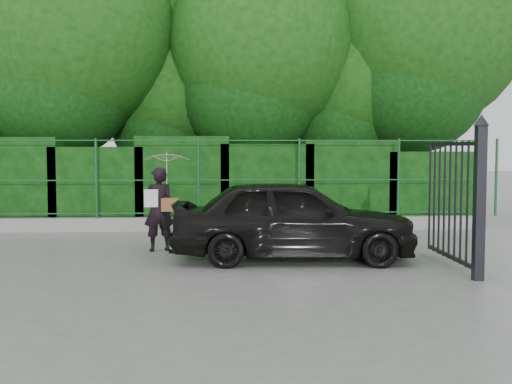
{
  "coord_description": "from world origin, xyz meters",
  "views": [
    {
      "loc": [
        0.99,
        -10.08,
        1.9
      ],
      "look_at": [
        1.55,
        1.3,
        1.1
      ],
      "focal_mm": 45.0,
      "sensor_mm": 36.0,
      "label": 1
    }
  ],
  "objects": [
    {
      "name": "woman",
      "position": [
        -0.12,
        1.66,
        1.18
      ],
      "size": [
        0.89,
        0.85,
        1.82
      ],
      "color": "black",
      "rests_on": "ground"
    },
    {
      "name": "hedge",
      "position": [
        -0.03,
        5.5,
        0.99
      ],
      "size": [
        14.2,
        1.2,
        2.16
      ],
      "color": "black",
      "rests_on": "ground"
    },
    {
      "name": "trees",
      "position": [
        1.14,
        7.74,
        4.62
      ],
      "size": [
        17.1,
        6.15,
        8.08
      ],
      "color": "black",
      "rests_on": "ground"
    },
    {
      "name": "gate",
      "position": [
        4.6,
        -0.72,
        1.19
      ],
      "size": [
        0.22,
        2.33,
        2.36
      ],
      "color": "black",
      "rests_on": "ground"
    },
    {
      "name": "kerb",
      "position": [
        0.0,
        4.5,
        0.15
      ],
      "size": [
        14.0,
        0.25,
        0.3
      ],
      "primitive_type": "cube",
      "color": "#9E9E99",
      "rests_on": "ground"
    },
    {
      "name": "car",
      "position": [
        2.14,
        0.56,
        0.69
      ],
      "size": [
        4.14,
        1.8,
        1.39
      ],
      "primitive_type": "imported",
      "rotation": [
        0.0,
        0.0,
        1.53
      ],
      "color": "black",
      "rests_on": "ground"
    },
    {
      "name": "fence",
      "position": [
        0.22,
        4.5,
        1.2
      ],
      "size": [
        14.13,
        0.06,
        1.8
      ],
      "color": "#195027",
      "rests_on": "kerb"
    },
    {
      "name": "ground",
      "position": [
        0.0,
        0.0,
        0.0
      ],
      "size": [
        80.0,
        80.0,
        0.0
      ],
      "primitive_type": "plane",
      "color": "gray"
    }
  ]
}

